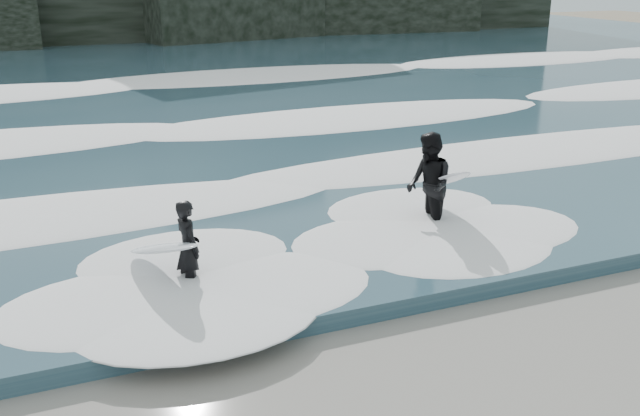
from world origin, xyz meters
The scene contains 6 objects.
sea centered at (0.00, 29.00, 0.15)m, with size 90.00×52.00×0.30m, color #2A4754.
foam_near centered at (0.00, 9.00, 0.40)m, with size 60.00×3.20×0.20m, color white.
foam_mid centered at (0.00, 16.00, 0.42)m, with size 60.00×4.00×0.24m, color white.
foam_far centered at (0.00, 25.00, 0.45)m, with size 60.00×4.80×0.30m, color white.
surfer_left centered at (-2.46, 5.09, 0.79)m, with size 1.21×2.23×1.57m.
surfer_right centered at (2.52, 5.85, 1.02)m, with size 1.38×1.99×2.03m.
Camera 1 is at (-4.43, -5.31, 5.00)m, focal length 40.00 mm.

